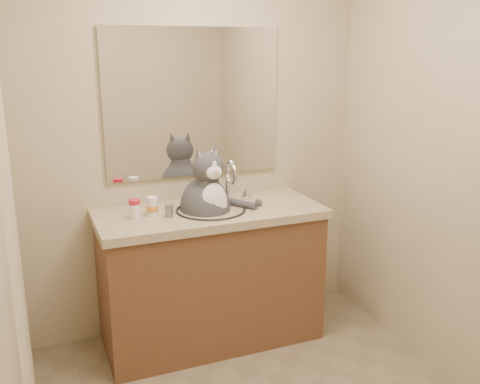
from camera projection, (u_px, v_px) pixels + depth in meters
name	position (u px, v px, depth m)	size (l,w,h in m)	color
room	(284.00, 192.00, 2.22)	(2.22, 2.52, 2.42)	#82755A
vanity	(211.00, 273.00, 3.28)	(1.34, 0.59, 1.12)	brown
mirror	(194.00, 103.00, 3.25)	(1.10, 0.02, 0.90)	white
shower_curtain	(16.00, 258.00, 1.97)	(0.02, 1.30, 1.93)	#C0B091
cat	(207.00, 204.00, 3.16)	(0.47, 0.37, 0.60)	#424246
pill_bottle_redcap	(135.00, 209.00, 2.99)	(0.08, 0.08, 0.11)	white
pill_bottle_orange	(152.00, 207.00, 3.03)	(0.08, 0.08, 0.11)	white
grey_canister	(169.00, 211.00, 3.02)	(0.05, 0.05, 0.07)	slate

